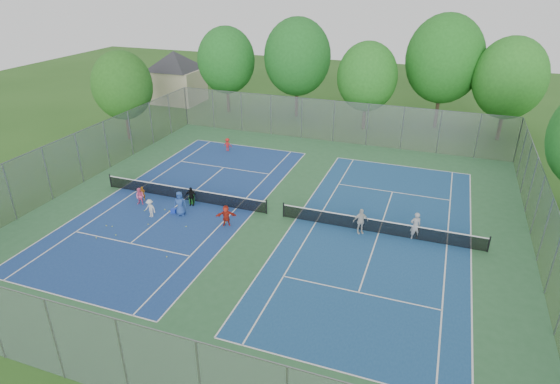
{
  "coord_description": "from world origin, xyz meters",
  "views": [
    {
      "loc": [
        9.84,
        -26.12,
        15.09
      ],
      "look_at": [
        0.0,
        1.0,
        1.3
      ],
      "focal_mm": 30.0,
      "sensor_mm": 36.0,
      "label": 1
    }
  ],
  "objects_px": {
    "net_left": "(184,194)",
    "instructor": "(415,226)",
    "ball_crate": "(174,211)",
    "ball_hopper": "(192,199)",
    "net_right": "(379,227)"
  },
  "relations": [
    {
      "from": "net_right",
      "to": "instructor",
      "type": "relative_size",
      "value": 7.06
    },
    {
      "from": "instructor",
      "to": "net_right",
      "type": "bearing_deg",
      "value": -21.23
    },
    {
      "from": "ball_crate",
      "to": "ball_hopper",
      "type": "xyz_separation_m",
      "value": [
        0.48,
        1.66,
        0.17
      ]
    },
    {
      "from": "net_left",
      "to": "ball_hopper",
      "type": "distance_m",
      "value": 0.91
    },
    {
      "from": "ball_crate",
      "to": "instructor",
      "type": "distance_m",
      "value": 15.96
    },
    {
      "from": "ball_crate",
      "to": "instructor",
      "type": "height_order",
      "value": "instructor"
    },
    {
      "from": "net_right",
      "to": "instructor",
      "type": "xyz_separation_m",
      "value": [
        2.15,
        0.07,
        0.46
      ]
    },
    {
      "from": "net_right",
      "to": "ball_hopper",
      "type": "height_order",
      "value": "net_right"
    },
    {
      "from": "net_left",
      "to": "instructor",
      "type": "height_order",
      "value": "instructor"
    },
    {
      "from": "ball_crate",
      "to": "ball_hopper",
      "type": "height_order",
      "value": "ball_hopper"
    },
    {
      "from": "net_right",
      "to": "instructor",
      "type": "distance_m",
      "value": 2.2
    },
    {
      "from": "net_left",
      "to": "instructor",
      "type": "distance_m",
      "value": 16.16
    },
    {
      "from": "net_left",
      "to": "net_right",
      "type": "relative_size",
      "value": 1.0
    },
    {
      "from": "ball_crate",
      "to": "instructor",
      "type": "relative_size",
      "value": 0.18
    },
    {
      "from": "net_left",
      "to": "ball_crate",
      "type": "height_order",
      "value": "net_left"
    }
  ]
}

